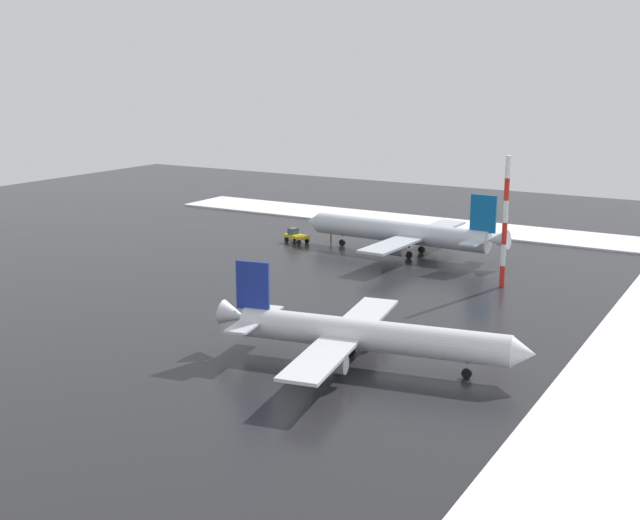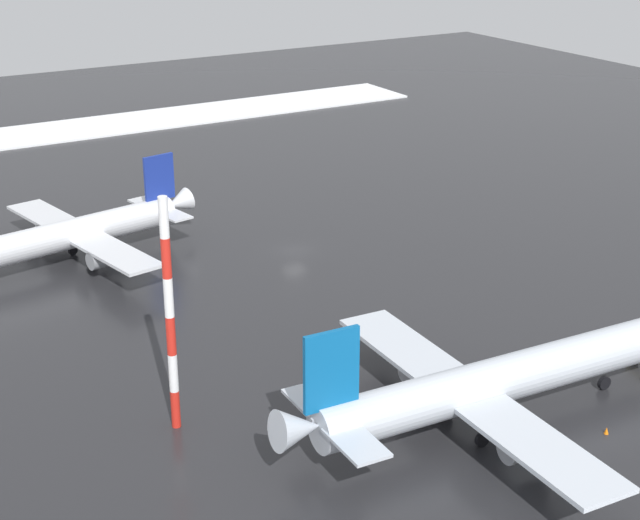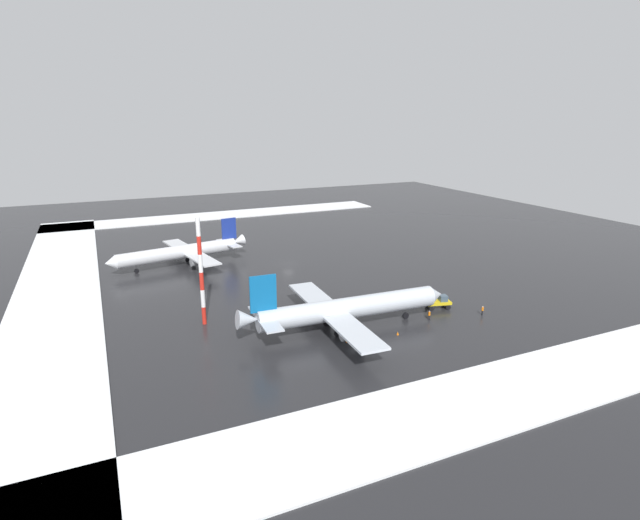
% 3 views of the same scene
% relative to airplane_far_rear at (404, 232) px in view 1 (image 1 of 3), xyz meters
% --- Properties ---
extents(ground_plane, '(240.00, 240.00, 0.00)m').
position_rel_airplane_far_rear_xyz_m(ground_plane, '(-40.35, 5.42, -3.67)').
color(ground_plane, '#232326').
extents(snow_bank_right, '(14.00, 116.00, 0.30)m').
position_rel_airplane_far_rear_xyz_m(snow_bank_right, '(26.65, 5.42, -3.51)').
color(snow_bank_right, white).
rests_on(snow_bank_right, ground_plane).
extents(airplane_far_rear, '(30.93, 37.34, 11.09)m').
position_rel_airplane_far_rear_xyz_m(airplane_far_rear, '(0.00, 0.00, 0.00)').
color(airplane_far_rear, silver).
rests_on(airplane_far_rear, ground_plane).
extents(airplane_parked_portside, '(28.14, 33.66, 10.04)m').
position_rel_airplane_far_rear_xyz_m(airplane_parked_portside, '(-49.26, -18.14, -0.35)').
color(airplane_parked_portside, silver).
rests_on(airplane_parked_portside, ground_plane).
extents(pushback_tug, '(3.31, 5.01, 2.50)m').
position_rel_airplane_far_rear_xyz_m(pushback_tug, '(-1.17, 20.41, -2.38)').
color(pushback_tug, gold).
rests_on(pushback_tug, ground_plane).
extents(ground_crew_by_nose_gear, '(0.36, 0.36, 1.71)m').
position_rel_airplane_far_rear_xyz_m(ground_crew_by_nose_gear, '(2.64, 15.35, -2.69)').
color(ground_crew_by_nose_gear, black).
rests_on(ground_crew_by_nose_gear, ground_plane).
extents(ground_crew_near_tug, '(0.36, 0.36, 1.71)m').
position_rel_airplane_far_rear_xyz_m(ground_crew_near_tug, '(4.78, 25.35, -2.69)').
color(ground_crew_near_tug, black).
rests_on(ground_crew_near_tug, ground_plane).
extents(antenna_mast, '(0.70, 0.70, 18.56)m').
position_rel_airplane_far_rear_xyz_m(antenna_mast, '(-11.95, -20.78, 5.62)').
color(antenna_mast, red).
rests_on(antenna_mast, ground_plane).
extents(traffic_cone_near_nose, '(0.36, 0.36, 0.55)m').
position_rel_airplane_far_rear_xyz_m(traffic_cone_near_nose, '(5.65, 6.93, -3.39)').
color(traffic_cone_near_nose, orange).
rests_on(traffic_cone_near_nose, ground_plane).
extents(traffic_cone_mid_line, '(0.36, 0.36, 0.55)m').
position_rel_airplane_far_rear_xyz_m(traffic_cone_mid_line, '(4.67, -1.93, -3.39)').
color(traffic_cone_mid_line, orange).
rests_on(traffic_cone_mid_line, ground_plane).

